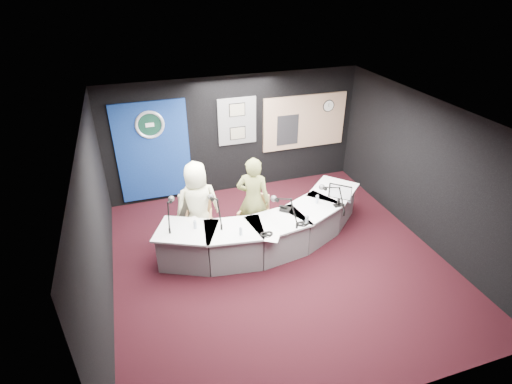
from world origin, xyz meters
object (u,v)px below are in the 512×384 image
object	(u,v)px
person_woman	(253,200)
broadcast_desk	(267,229)
person_man	(198,205)
armchair_right	(253,217)
armchair_left	(199,221)

from	to	relation	value
person_woman	broadcast_desk	bearing A→B (deg)	151.44
broadcast_desk	person_man	distance (m)	1.43
person_woman	armchair_right	bearing A→B (deg)	145.23
armchair_left	person_man	distance (m)	0.38
broadcast_desk	armchair_right	world-z (taller)	armchair_right
armchair_right	person_man	bearing A→B (deg)	-146.97
armchair_left	armchair_right	world-z (taller)	armchair_right
person_man	armchair_left	bearing A→B (deg)	180.00
armchair_right	person_man	xyz separation A→B (m)	(-1.05, 0.21, 0.36)
person_woman	armchair_left	bearing A→B (deg)	17.21
armchair_right	person_man	distance (m)	1.13
broadcast_desk	person_woman	bearing A→B (deg)	122.77
broadcast_desk	armchair_right	xyz separation A→B (m)	(-0.19, 0.30, 0.14)
armchair_left	person_woman	distance (m)	1.14
broadcast_desk	armchair_left	size ratio (longest dim) A/B	4.52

